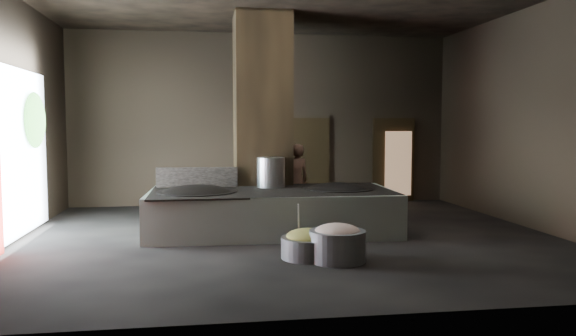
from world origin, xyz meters
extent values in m
cube|color=black|center=(0.00, 0.00, -0.05)|extent=(10.00, 9.00, 0.10)
cube|color=black|center=(0.00, 4.55, 2.25)|extent=(10.00, 0.10, 4.50)
cube|color=black|center=(0.00, -4.55, 2.25)|extent=(10.00, 0.10, 4.50)
cube|color=black|center=(-5.05, 0.00, 2.25)|extent=(0.10, 9.00, 4.50)
cube|color=black|center=(5.05, 0.00, 2.25)|extent=(0.10, 9.00, 4.50)
cube|color=black|center=(-0.30, 1.90, 2.25)|extent=(1.20, 1.20, 4.50)
cube|color=silver|center=(-0.27, 0.49, 0.41)|extent=(4.85, 2.47, 0.83)
cube|color=black|center=(-0.27, 0.49, 0.82)|extent=(4.65, 2.23, 0.03)
ellipsoid|color=black|center=(-1.72, 0.44, 0.75)|extent=(1.50, 1.50, 0.41)
cylinder|color=black|center=(-1.72, 0.44, 0.82)|extent=(1.53, 1.53, 0.05)
ellipsoid|color=black|center=(1.08, 0.54, 0.75)|extent=(1.40, 1.40, 0.39)
cylinder|color=black|center=(1.08, 0.54, 0.82)|extent=(1.43, 1.43, 0.05)
cylinder|color=silver|center=(-0.22, 1.04, 1.13)|extent=(0.58, 0.58, 0.62)
cube|color=black|center=(-1.72, 1.24, 1.03)|extent=(1.66, 0.13, 0.41)
imported|color=brown|center=(0.55, 2.44, 0.83)|extent=(0.68, 0.52, 1.66)
cylinder|color=slate|center=(0.06, -1.74, 0.17)|extent=(1.08, 1.08, 0.33)
ellipsoid|color=#779849|center=(0.06, -1.74, 0.35)|extent=(0.74, 0.74, 0.23)
cylinder|color=silver|center=(-0.09, -1.59, 0.55)|extent=(0.11, 0.36, 0.65)
cylinder|color=slate|center=(0.45, -2.01, 0.24)|extent=(1.03, 1.03, 0.48)
ellipsoid|color=tan|center=(0.45, -2.01, 0.45)|extent=(0.73, 0.73, 0.28)
cube|color=black|center=(1.20, 4.45, 1.10)|extent=(1.18, 0.08, 2.38)
cube|color=#8C6647|center=(1.33, 4.63, 1.05)|extent=(0.87, 0.04, 2.06)
cube|color=black|center=(3.60, 4.45, 1.10)|extent=(1.18, 0.08, 2.38)
cube|color=#8C6647|center=(3.69, 4.31, 1.05)|extent=(0.75, 0.04, 1.76)
cube|color=white|center=(-4.95, 0.20, 1.60)|extent=(0.04, 4.20, 3.10)
ellipsoid|color=#194714|center=(-4.85, 1.30, 2.20)|extent=(0.28, 1.10, 1.10)
camera|label=1|loc=(-1.60, -10.36, 2.12)|focal=35.00mm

